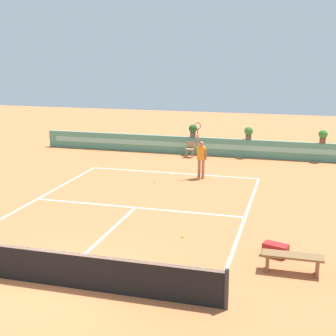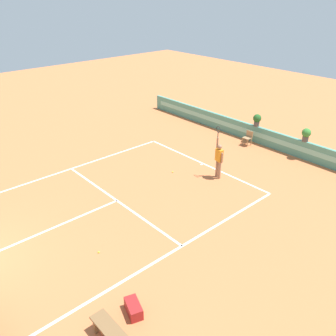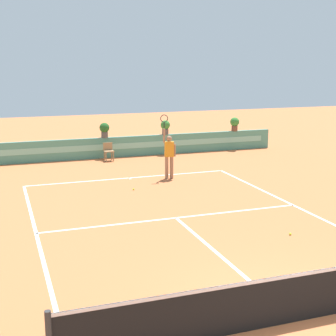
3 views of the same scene
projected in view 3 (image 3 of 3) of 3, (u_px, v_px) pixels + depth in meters
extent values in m
plane|color=#C66B3D|center=(181.00, 222.00, 14.53)|extent=(60.00, 60.00, 0.00)
cube|color=white|center=(129.00, 178.00, 19.96)|extent=(8.22, 0.10, 0.01)
cube|color=white|center=(176.00, 218.00, 14.90)|extent=(8.22, 0.10, 0.01)
cube|color=white|center=(221.00, 257.00, 11.95)|extent=(0.10, 6.40, 0.01)
cube|color=white|center=(38.00, 239.00, 13.15)|extent=(0.10, 11.89, 0.01)
cube|color=white|center=(301.00, 209.00, 15.81)|extent=(0.10, 11.89, 0.01)
cube|color=white|center=(130.00, 178.00, 19.87)|extent=(0.10, 0.20, 0.01)
cube|color=black|center=(298.00, 297.00, 8.90)|extent=(8.82, 0.02, 0.95)
cube|color=white|center=(300.00, 275.00, 8.81)|extent=(8.82, 0.03, 0.06)
cube|color=#4C8E7A|center=(105.00, 148.00, 24.01)|extent=(18.00, 0.20, 1.00)
cube|color=#7ABCA8|center=(106.00, 147.00, 23.90)|extent=(17.10, 0.01, 0.28)
cylinder|color=#99754C|center=(106.00, 157.00, 23.11)|extent=(0.05, 0.05, 0.45)
cylinder|color=#99754C|center=(113.00, 157.00, 23.22)|extent=(0.05, 0.05, 0.45)
cylinder|color=#99754C|center=(104.00, 156.00, 23.43)|extent=(0.05, 0.05, 0.45)
cylinder|color=#99754C|center=(112.00, 155.00, 23.54)|extent=(0.05, 0.05, 0.45)
cube|color=#99754C|center=(109.00, 151.00, 23.27)|extent=(0.44, 0.44, 0.04)
cube|color=#99754C|center=(108.00, 146.00, 23.42)|extent=(0.44, 0.04, 0.36)
cylinder|color=#9E7051|center=(172.00, 167.00, 19.82)|extent=(0.14, 0.14, 0.90)
cylinder|color=#9E7051|center=(167.00, 168.00, 19.80)|extent=(0.14, 0.14, 0.90)
cube|color=orange|center=(169.00, 149.00, 19.65)|extent=(0.40, 0.29, 0.60)
sphere|color=#9E7051|center=(169.00, 138.00, 19.56)|extent=(0.22, 0.22, 0.22)
cylinder|color=#9E7051|center=(164.00, 136.00, 19.51)|extent=(0.09, 0.09, 0.55)
cylinder|color=black|center=(164.00, 125.00, 19.42)|extent=(0.04, 0.04, 0.24)
torus|color=#262626|center=(164.00, 118.00, 19.36)|extent=(0.31, 0.09, 0.31)
cylinder|color=#9E7051|center=(175.00, 150.00, 19.69)|extent=(0.09, 0.09, 0.50)
sphere|color=#CCE033|center=(290.00, 234.00, 13.43)|extent=(0.07, 0.07, 0.07)
sphere|color=#CCE033|center=(134.00, 189.00, 18.11)|extent=(0.07, 0.07, 0.07)
cylinder|color=brown|center=(235.00, 128.00, 26.13)|extent=(0.32, 0.32, 0.28)
sphere|color=#387F33|center=(235.00, 122.00, 26.05)|extent=(0.48, 0.48, 0.48)
cylinder|color=#514C47|center=(105.00, 135.00, 23.86)|extent=(0.32, 0.32, 0.28)
sphere|color=#235B23|center=(104.00, 128.00, 23.79)|extent=(0.48, 0.48, 0.48)
cylinder|color=#514C47|center=(165.00, 132.00, 24.87)|extent=(0.32, 0.32, 0.28)
sphere|color=#387F33|center=(165.00, 125.00, 24.80)|extent=(0.48, 0.48, 0.48)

